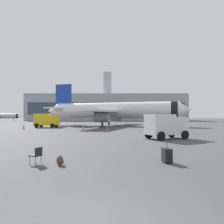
# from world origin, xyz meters

# --- Properties ---
(airplane_at_gate) EXTENTS (34.97, 31.93, 10.50)m
(airplane_at_gate) POSITION_xyz_m (0.58, 48.18, 3.66)
(airplane_at_gate) COLOR white
(airplane_at_gate) RESTS_ON ground
(service_truck) EXTENTS (5.01, 2.96, 2.90)m
(service_truck) POSITION_xyz_m (-13.21, 41.27, 1.61)
(service_truck) COLOR yellow
(service_truck) RESTS_ON ground
(fuel_truck) EXTENTS (5.71, 6.13, 3.20)m
(fuel_truck) POSITION_xyz_m (12.69, 49.34, 1.77)
(fuel_truck) COLOR white
(fuel_truck) RESTS_ON ground
(cargo_van) EXTENTS (4.83, 3.81, 2.60)m
(cargo_van) POSITION_xyz_m (6.08, 18.43, 1.45)
(cargo_van) COLOR white
(cargo_van) RESTS_ON ground
(safety_cone_near) EXTENTS (0.44, 0.44, 0.84)m
(safety_cone_near) POSITION_xyz_m (-15.62, 35.50, 0.41)
(safety_cone_near) COLOR #F2590C
(safety_cone_near) RESTS_ON ground
(safety_cone_mid) EXTENTS (0.44, 0.44, 0.63)m
(safety_cone_mid) POSITION_xyz_m (-4.74, 34.24, 0.31)
(safety_cone_mid) COLOR #F2590C
(safety_cone_mid) RESTS_ON ground
(safety_cone_far) EXTENTS (0.44, 0.44, 0.65)m
(safety_cone_far) POSITION_xyz_m (-0.39, 32.27, 0.32)
(safety_cone_far) COLOR #F2590C
(safety_cone_far) RESTS_ON ground
(safety_cone_outer) EXTENTS (0.44, 0.44, 0.70)m
(safety_cone_outer) POSITION_xyz_m (-8.91, 40.15, 0.34)
(safety_cone_outer) COLOR #F2590C
(safety_cone_outer) RESTS_ON ground
(rolling_suitcase) EXTENTS (0.46, 0.68, 1.10)m
(rolling_suitcase) POSITION_xyz_m (3.25, 6.63, 0.39)
(rolling_suitcase) COLOR black
(rolling_suitcase) RESTS_ON ground
(traveller_backpack) EXTENTS (0.36, 0.40, 0.48)m
(traveller_backpack) POSITION_xyz_m (-2.16, 6.08, 0.23)
(traveller_backpack) COLOR brown
(traveller_backpack) RESTS_ON ground
(gate_chair) EXTENTS (0.64, 0.64, 0.86)m
(gate_chair) POSITION_xyz_m (-3.39, 6.25, 0.50)
(gate_chair) COLOR black
(gate_chair) RESTS_ON ground
(terminal_building) EXTENTS (76.61, 23.85, 24.82)m
(terminal_building) POSITION_xyz_m (-2.29, 110.09, 6.53)
(terminal_building) COLOR #9EA3AD
(terminal_building) RESTS_ON ground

